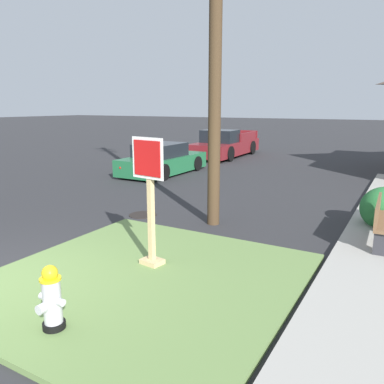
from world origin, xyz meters
TOP-DOWN VIEW (x-y plane):
  - grass_corner_patch at (1.90, 1.42)m, footprint 4.61×4.78m
  - fire_hydrant at (1.83, -0.28)m, footprint 0.38×0.34m
  - stop_sign at (1.72, 1.91)m, footprint 0.67×0.33m
  - manhole_cover at (-0.40, 4.49)m, footprint 0.70×0.70m
  - parked_sedan_green at (-3.42, 9.89)m, footprint 1.93×4.18m
  - pickup_truck_maroon at (-3.48, 16.02)m, footprint 2.22×5.55m
  - street_bench at (5.06, 4.86)m, footprint 0.46×1.57m

SIDE VIEW (x-z plane):
  - manhole_cover at x=-0.40m, z-range 0.00..0.02m
  - grass_corner_patch at x=1.90m, z-range 0.00..0.08m
  - fire_hydrant at x=1.83m, z-range 0.05..0.87m
  - parked_sedan_green at x=-3.42m, z-range -0.08..1.17m
  - street_bench at x=5.06m, z-range 0.16..1.01m
  - pickup_truck_maroon at x=-3.48m, z-range -0.12..1.36m
  - stop_sign at x=1.72m, z-range 0.02..2.18m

